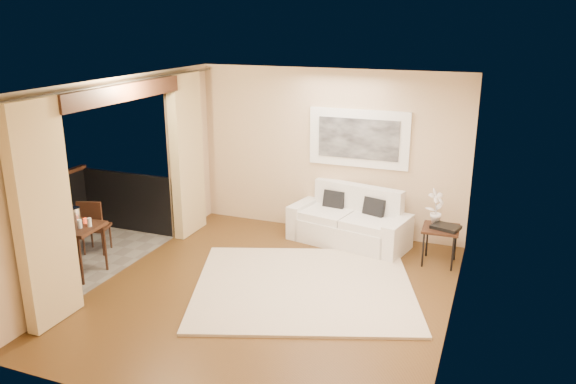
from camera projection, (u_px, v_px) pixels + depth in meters
The scene contains 18 objects.
floor at pixel (271, 293), 7.35m from camera, with size 5.00×5.00×0.00m, color brown.
room_shell at pixel (119, 92), 7.34m from camera, with size 5.00×6.40×5.00m.
balcony at pixel (68, 245), 8.44m from camera, with size 1.81×2.60×1.17m.
curtains at pixel (128, 179), 7.68m from camera, with size 0.16×4.80×2.64m.
artwork at pixel (359, 139), 8.89m from camera, with size 1.62×0.07×0.92m.
rug at pixel (304, 286), 7.49m from camera, with size 2.87×2.50×0.04m, color beige.
sofa at pixel (351, 223), 8.93m from camera, with size 1.99×1.17×0.90m.
side_table at pixel (441, 231), 8.10m from camera, with size 0.53×0.53×0.56m.
tray at pixel (446, 227), 8.02m from camera, with size 0.38×0.28×0.05m, color black.
orchid at pixel (436, 207), 8.16m from camera, with size 0.28×0.19×0.52m, color white.
bistro_table at pixel (76, 232), 7.70m from camera, with size 0.66×0.66×0.72m.
balcony_chair_far at pixel (93, 223), 8.44m from camera, with size 0.46×0.47×0.86m.
balcony_chair_near at pixel (1, 244), 7.63m from camera, with size 0.39×0.39×0.87m.
ice_bucket at pixel (74, 215), 7.83m from camera, with size 0.18×0.18×0.20m, color white.
candle at pixel (85, 221), 7.78m from camera, with size 0.06×0.06×0.07m, color #F73915.
vase at pixel (67, 225), 7.48m from camera, with size 0.04×0.04×0.18m, color white.
glass_a at pixel (80, 224), 7.59m from camera, with size 0.06×0.06×0.12m, color silver.
glass_b at pixel (89, 222), 7.65m from camera, with size 0.06×0.06×0.12m, color silver.
Camera 1 is at (2.61, -6.09, 3.44)m, focal length 35.00 mm.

